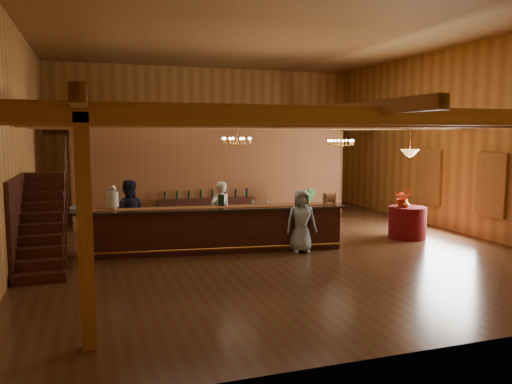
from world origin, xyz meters
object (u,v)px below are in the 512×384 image
object	(u,v)px
beverage_dispenser	(113,198)
chandelier_right	(341,142)
guest	(301,221)
raffle_drum	(329,198)
tasting_bar	(214,229)
floor_plant	(306,206)
chandelier_left	(237,141)
round_table	(407,222)
bartender	(220,213)
staff_second	(128,215)
pendant_lamp	(410,153)
backbar_shelf	(207,212)

from	to	relation	value
beverage_dispenser	chandelier_right	size ratio (longest dim) A/B	0.75
guest	chandelier_right	bearing A→B (deg)	56.32
beverage_dispenser	raffle_drum	distance (m)	5.40
tasting_bar	floor_plant	distance (m)	4.58
chandelier_left	floor_plant	world-z (taller)	chandelier_left
tasting_bar	chandelier_right	size ratio (longest dim) A/B	8.39
chandelier_left	guest	size ratio (longest dim) A/B	0.51
round_table	bartender	world-z (taller)	bartender
staff_second	guest	bearing A→B (deg)	165.89
round_table	pendant_lamp	distance (m)	1.96
tasting_bar	beverage_dispenser	bearing A→B (deg)	178.72
raffle_drum	staff_second	world-z (taller)	staff_second
tasting_bar	guest	world-z (taller)	guest
raffle_drum	floor_plant	bearing A→B (deg)	76.65
beverage_dispenser	bartender	xyz separation A→B (m)	(2.75, 0.46, -0.56)
floor_plant	backbar_shelf	bearing A→B (deg)	163.13
round_table	chandelier_right	bearing A→B (deg)	114.10
chandelier_right	bartender	world-z (taller)	chandelier_right
bartender	beverage_dispenser	bearing A→B (deg)	-8.70
tasting_bar	round_table	distance (m)	5.54
backbar_shelf	chandelier_right	world-z (taller)	chandelier_right
beverage_dispenser	chandelier_left	bearing A→B (deg)	12.40
pendant_lamp	staff_second	size ratio (longest dim) A/B	0.51
beverage_dispenser	pendant_lamp	size ratio (longest dim) A/B	0.67
chandelier_left	backbar_shelf	bearing A→B (deg)	96.21
raffle_drum	round_table	size ratio (longest dim) A/B	0.33
staff_second	floor_plant	size ratio (longest dim) A/B	1.46
backbar_shelf	round_table	world-z (taller)	round_table
backbar_shelf	guest	bearing A→B (deg)	-65.16
beverage_dispenser	floor_plant	bearing A→B (deg)	21.08
chandelier_right	bartender	xyz separation A→B (m)	(-4.20, -1.23, -1.83)
chandelier_right	bartender	distance (m)	4.75
pendant_lamp	floor_plant	world-z (taller)	pendant_lamp
pendant_lamp	round_table	bearing A→B (deg)	0.00
raffle_drum	pendant_lamp	size ratio (longest dim) A/B	0.38
raffle_drum	backbar_shelf	distance (m)	4.77
bartender	floor_plant	distance (m)	3.84
raffle_drum	round_table	world-z (taller)	raffle_drum
bartender	raffle_drum	bearing A→B (deg)	135.71
beverage_dispenser	bartender	distance (m)	2.85
bartender	staff_second	distance (m)	2.37
staff_second	backbar_shelf	bearing A→B (deg)	-126.11
chandelier_right	chandelier_left	bearing A→B (deg)	-165.20
chandelier_right	beverage_dispenser	bearing A→B (deg)	-166.34
chandelier_right	tasting_bar	bearing A→B (deg)	-155.65
chandelier_right	bartender	size ratio (longest dim) A/B	0.48
bartender	guest	distance (m)	2.29
floor_plant	pendant_lamp	bearing A→B (deg)	-57.02
chandelier_right	staff_second	xyz separation A→B (m)	(-6.57, -1.20, -1.78)
backbar_shelf	raffle_drum	bearing A→B (deg)	-53.37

